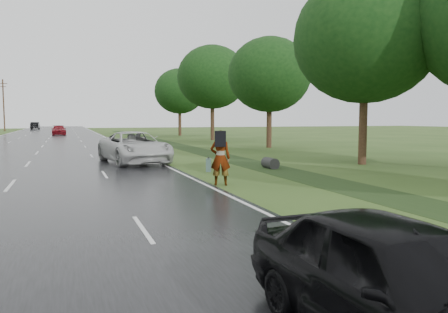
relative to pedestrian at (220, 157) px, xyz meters
name	(u,v)px	position (x,y,z in m)	size (l,w,h in m)	color
road	(48,140)	(-7.29, 39.37, -1.04)	(14.00, 180.00, 0.04)	black
edge_stripe_east	(108,139)	(-0.54, 39.37, -1.01)	(0.12, 180.00, 0.01)	silver
center_line	(48,139)	(-7.29, 39.37, -1.01)	(0.12, 180.00, 0.01)	silver
drainage_ditch	(214,154)	(4.21, 13.08, -1.02)	(2.20, 120.00, 0.56)	#1D3313
utility_pole_distant	(4,104)	(-16.49, 79.37, 4.14)	(1.60, 0.26, 10.00)	#382016
tree_east_b	(365,39)	(9.71, 4.37, 5.63)	(7.60, 7.60, 10.11)	#382016
tree_east_c	(270,75)	(10.91, 18.37, 5.08)	(7.00, 7.00, 9.29)	#382016
tree_east_d	(212,77)	(10.51, 32.37, 6.10)	(8.00, 8.00, 10.76)	#382016
tree_east_f	(180,91)	(10.21, 46.37, 5.31)	(7.20, 7.20, 9.62)	#382016
pedestrian	(220,157)	(0.00, 0.00, 0.00)	(0.99, 1.01, 2.05)	#A5998C
white_pickup	(134,147)	(-1.79, 9.05, -0.16)	(2.85, 6.18, 1.72)	#BCBCBC
dark_sedan	(398,284)	(-2.12, -11.63, -0.29)	(1.72, 4.27, 1.45)	black
far_car_red	(59,130)	(-6.29, 54.30, -0.31)	(1.98, 4.88, 1.42)	maroon
far_car_dark	(35,126)	(-11.70, 91.09, -0.21)	(1.71, 4.90, 1.61)	black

